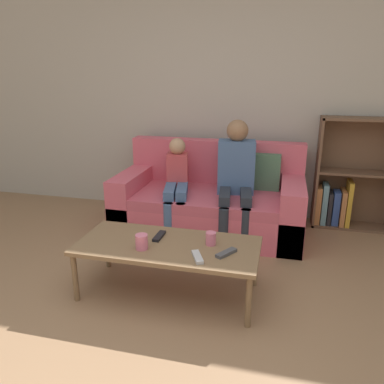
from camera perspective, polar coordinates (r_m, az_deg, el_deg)
wall_back at (r=4.17m, az=4.58°, el=14.32°), size 12.00×0.06×2.60m
couch at (r=3.81m, az=2.86°, el=-1.59°), size 1.83×0.91×0.87m
bookshelf at (r=4.17m, az=22.78°, el=1.25°), size 0.79×0.28×1.13m
coffee_table at (r=2.69m, az=-3.70°, el=-8.54°), size 1.29×0.58×0.39m
person_adult at (r=3.58m, az=6.73°, el=3.07°), size 0.39×0.66×1.13m
person_child at (r=3.68m, az=-2.35°, el=1.52°), size 0.33×0.66×0.93m
cup_near at (r=2.60m, az=-7.69°, el=-7.54°), size 0.09×0.09×0.10m
cup_far at (r=2.65m, az=2.89°, el=-7.08°), size 0.07×0.07×0.09m
tv_remote_0 at (r=2.53m, az=5.25°, el=-9.23°), size 0.13×0.17×0.02m
tv_remote_1 at (r=2.77m, az=-5.02°, el=-6.71°), size 0.05×0.17×0.02m
tv_remote_2 at (r=2.47m, az=0.84°, el=-9.87°), size 0.12×0.17×0.02m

